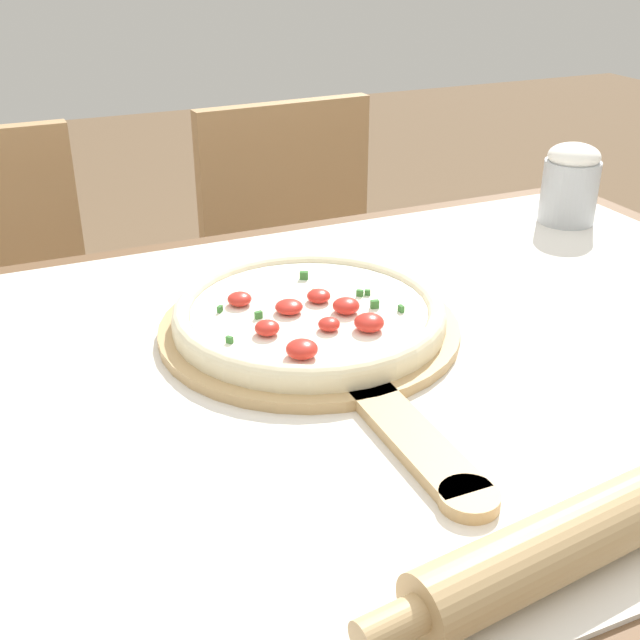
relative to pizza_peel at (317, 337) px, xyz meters
The scene contains 7 objects.
dining_table 0.14m from the pizza_peel, 119.57° to the right, with size 1.36×0.86×0.78m.
towel_cloth 0.06m from the pizza_peel, 119.57° to the right, with size 1.28×0.78×0.00m.
pizza_peel is the anchor object (origin of this frame).
pizza 0.03m from the pizza_peel, 90.93° to the left, with size 0.30×0.30×0.04m.
rolling_pin 0.39m from the pizza_peel, 77.87° to the right, with size 0.47×0.10×0.05m.
chair_right 0.83m from the pizza_peel, 68.56° to the left, with size 0.42×0.42×0.87m.
flour_cup 0.55m from the pizza_peel, 22.25° to the left, with size 0.08×0.08×0.12m.
Camera 1 is at (-0.28, -0.66, 1.20)m, focal length 45.00 mm.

